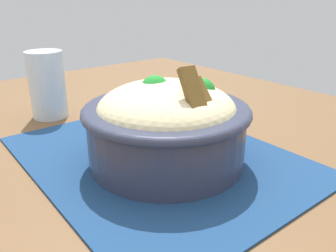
# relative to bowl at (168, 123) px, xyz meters

# --- Properties ---
(table) EXTENTS (1.22, 0.96, 0.77)m
(table) POSITION_rel_bowl_xyz_m (0.00, 0.01, -0.13)
(table) COLOR brown
(table) RESTS_ON ground_plane
(placemat) EXTENTS (0.39, 0.31, 0.00)m
(placemat) POSITION_rel_bowl_xyz_m (0.02, 0.00, -0.06)
(placemat) COLOR navy
(placemat) RESTS_ON table
(bowl) EXTENTS (0.23, 0.23, 0.13)m
(bowl) POSITION_rel_bowl_xyz_m (0.00, 0.00, 0.00)
(bowl) COLOR #2D3347
(bowl) RESTS_ON placemat
(fork) EXTENTS (0.03, 0.13, 0.00)m
(fork) POSITION_rel_bowl_xyz_m (0.11, -0.02, -0.05)
(fork) COLOR #B8B8B8
(fork) RESTS_ON placemat
(drinking_glass) EXTENTS (0.06, 0.06, 0.12)m
(drinking_glass) POSITION_rel_bowl_xyz_m (0.28, 0.05, -0.01)
(drinking_glass) COLOR silver
(drinking_glass) RESTS_ON table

